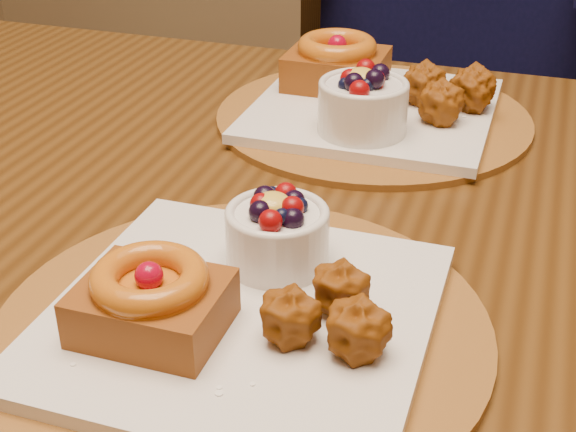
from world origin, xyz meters
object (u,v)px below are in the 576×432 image
object	(u,v)px
dining_table	(321,267)
place_setting_near	(240,302)
place_setting_far	(370,99)
chair_far	(414,82)

from	to	relation	value
dining_table	place_setting_near	size ratio (longest dim) A/B	4.21
place_setting_far	place_setting_near	bearing A→B (deg)	-89.81
dining_table	place_setting_near	world-z (taller)	place_setting_near
place_setting_far	chair_far	xyz separation A→B (m)	(-0.06, 0.70, -0.23)
dining_table	place_setting_near	xyz separation A→B (m)	(-0.00, -0.22, 0.10)
place_setting_near	place_setting_far	world-z (taller)	place_setting_far
place_setting_far	chair_far	world-z (taller)	chair_far
place_setting_near	place_setting_far	size ratio (longest dim) A/B	1.00
dining_table	place_setting_far	size ratio (longest dim) A/B	4.21
place_setting_far	chair_far	size ratio (longest dim) A/B	0.38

